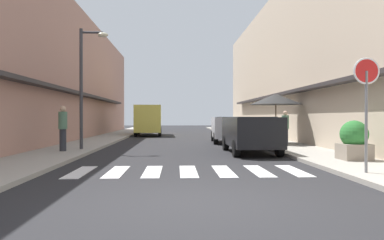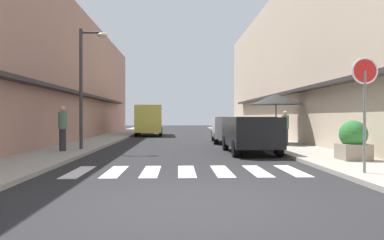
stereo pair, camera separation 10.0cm
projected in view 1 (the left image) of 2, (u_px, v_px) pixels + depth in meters
ground_plane at (182, 142)px, 21.96m from camera, size 86.19×86.19×0.00m
sidewalk_left at (98, 141)px, 21.75m from camera, size 2.41×54.85×0.12m
sidewalk_right at (263, 140)px, 22.17m from camera, size 2.41×54.85×0.12m
building_row_left at (40, 74)px, 22.52m from camera, size 5.50×37.26×8.11m
building_row_right at (318, 64)px, 23.25m from camera, size 5.50×37.26×9.58m
crosswalk at (188, 171)px, 9.90m from camera, size 6.15×2.20×0.01m
parked_car_near at (250, 130)px, 14.83m from camera, size 1.82×4.24×1.47m
parked_car_mid at (228, 127)px, 21.06m from camera, size 1.97×4.18×1.47m
delivery_van at (149, 118)px, 29.25m from camera, size 2.16×5.47×2.37m
round_street_sign at (366, 84)px, 8.90m from camera, size 0.65×0.07×2.77m
street_lamp at (86, 75)px, 15.47m from camera, size 1.19×0.28×5.03m
cafe_umbrella at (276, 99)px, 18.96m from camera, size 2.66×2.66×2.53m
planter_corner at (354, 141)px, 11.62m from camera, size 0.87×0.87×1.23m
pedestrian_walking_near at (63, 127)px, 14.58m from camera, size 0.34×0.34×1.78m
pedestrian_walking_far at (285, 127)px, 17.34m from camera, size 0.34×0.34×1.63m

